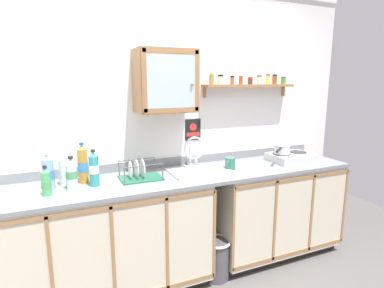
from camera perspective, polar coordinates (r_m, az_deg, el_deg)
back_wall at (r=2.95m, az=-2.89°, el=3.64°), size 3.76×0.07×2.65m
lower_cabinet_run at (r=2.73m, az=-15.37°, el=-16.77°), size 1.66×0.63×0.91m
lower_cabinet_run_right at (r=3.34m, az=14.50°, el=-11.39°), size 1.32×0.63×0.91m
countertop at (r=2.73m, az=-0.29°, el=-5.71°), size 3.12×0.66×0.03m
backsplash at (r=2.99m, az=-2.59°, el=-3.14°), size 3.12×0.02×0.08m
sink at (r=2.80m, az=1.24°, el=-5.06°), size 0.54×0.43×0.41m
hot_plate_stove at (r=3.30m, az=17.78°, el=-2.31°), size 0.44×0.32×0.08m
saucepan at (r=3.23m, az=16.18°, el=-0.89°), size 0.29×0.26×0.09m
bottle_water_clear_0 at (r=2.47m, az=-21.25°, el=-5.18°), size 0.08×0.08×0.25m
bottle_juice_amber_1 at (r=2.59m, az=-19.42°, el=-3.54°), size 0.08×0.08×0.32m
bottle_opaque_white_2 at (r=2.59m, az=-22.49°, el=-4.59°), size 0.07×0.07×0.25m
bottle_detergent_teal_3 at (r=2.49m, az=-17.57°, el=-4.39°), size 0.07×0.07×0.29m
bottle_soda_green_4 at (r=2.42m, az=-25.24°, el=-6.39°), size 0.06×0.06×0.22m
bottle_water_blue_5 at (r=2.53m, az=-24.92°, el=-4.78°), size 0.09×0.09×0.29m
dish_rack at (r=2.60m, az=-9.61°, el=-5.52°), size 0.34×0.25×0.17m
mug at (r=2.86m, az=6.99°, el=-3.57°), size 0.12×0.11×0.11m
wall_cabinet at (r=2.69m, az=-4.93°, el=11.46°), size 0.50×0.34×0.52m
spice_shelf at (r=3.18m, az=10.49°, el=10.81°), size 0.99×0.14×0.23m
warning_sign at (r=2.99m, az=0.17°, el=2.64°), size 0.16×0.01×0.20m
trash_bin at (r=2.95m, az=4.51°, el=-20.17°), size 0.26×0.26×0.37m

